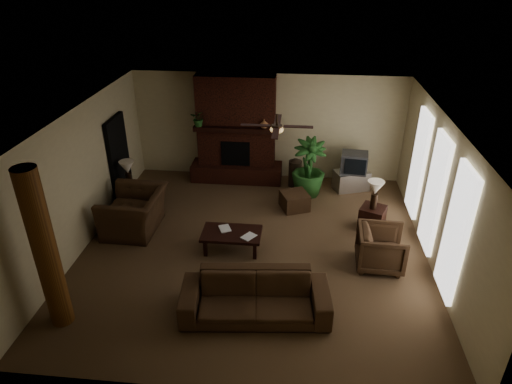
# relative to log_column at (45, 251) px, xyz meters

# --- Properties ---
(room_shell) EXTENTS (7.00, 7.00, 7.00)m
(room_shell) POSITION_rel_log_column_xyz_m (2.95, 2.40, 0.00)
(room_shell) COLOR brown
(room_shell) RESTS_ON ground
(fireplace) EXTENTS (2.40, 0.70, 2.80)m
(fireplace) POSITION_rel_log_column_xyz_m (2.15, 5.62, -0.24)
(fireplace) COLOR #431B12
(fireplace) RESTS_ON ground
(windows) EXTENTS (0.08, 3.65, 2.35)m
(windows) POSITION_rel_log_column_xyz_m (6.40, 2.60, -0.05)
(windows) COLOR white
(windows) RESTS_ON ground
(log_column) EXTENTS (0.36, 0.36, 2.80)m
(log_column) POSITION_rel_log_column_xyz_m (0.00, 0.00, 0.00)
(log_column) COLOR brown
(log_column) RESTS_ON ground
(doorway) EXTENTS (0.10, 1.00, 2.10)m
(doorway) POSITION_rel_log_column_xyz_m (-0.49, 4.20, -0.35)
(doorway) COLOR black
(doorway) RESTS_ON ground
(ceiling_fan) EXTENTS (1.35, 1.35, 0.37)m
(ceiling_fan) POSITION_rel_log_column_xyz_m (3.35, 2.70, 1.13)
(ceiling_fan) COLOR black
(ceiling_fan) RESTS_ON ceiling
(sofa) EXTENTS (2.52, 0.94, 0.96)m
(sofa) POSITION_rel_log_column_xyz_m (3.17, 0.48, -0.92)
(sofa) COLOR #412C1B
(sofa) RESTS_ON ground
(armchair_left) EXTENTS (0.92, 1.39, 1.20)m
(armchair_left) POSITION_rel_log_column_xyz_m (0.28, 2.85, -0.80)
(armchair_left) COLOR #412C1B
(armchair_left) RESTS_ON ground
(armchair_right) EXTENTS (0.85, 0.91, 0.90)m
(armchair_right) POSITION_rel_log_column_xyz_m (5.44, 2.04, -0.95)
(armchair_right) COLOR #412C1B
(armchair_right) RESTS_ON ground
(coffee_table) EXTENTS (1.20, 0.70, 0.43)m
(coffee_table) POSITION_rel_log_column_xyz_m (2.51, 2.28, -1.03)
(coffee_table) COLOR black
(coffee_table) RESTS_ON ground
(ottoman) EXTENTS (0.78, 0.78, 0.40)m
(ottoman) POSITION_rel_log_column_xyz_m (3.74, 4.14, -1.20)
(ottoman) COLOR #412C1B
(ottoman) RESTS_ON ground
(tv_stand) EXTENTS (0.97, 0.75, 0.50)m
(tv_stand) POSITION_rel_log_column_xyz_m (5.17, 5.29, -1.15)
(tv_stand) COLOR silver
(tv_stand) RESTS_ON ground
(tv) EXTENTS (0.70, 0.60, 0.52)m
(tv) POSITION_rel_log_column_xyz_m (5.19, 5.25, -0.64)
(tv) COLOR #373739
(tv) RESTS_ON tv_stand
(floor_vase) EXTENTS (0.34, 0.34, 0.77)m
(floor_vase) POSITION_rel_log_column_xyz_m (3.72, 5.34, -0.97)
(floor_vase) COLOR #30251B
(floor_vase) RESTS_ON ground
(floor_plant) EXTENTS (1.08, 1.60, 0.82)m
(floor_plant) POSITION_rel_log_column_xyz_m (4.05, 4.89, -0.99)
(floor_plant) COLOR #245020
(floor_plant) RESTS_ON ground
(side_table_left) EXTENTS (0.61, 0.61, 0.55)m
(side_table_left) POSITION_rel_log_column_xyz_m (-0.14, 3.82, -1.12)
(side_table_left) COLOR black
(side_table_left) RESTS_ON ground
(lamp_left) EXTENTS (0.42, 0.42, 0.65)m
(lamp_left) POSITION_rel_log_column_xyz_m (-0.15, 3.81, -0.40)
(lamp_left) COLOR black
(lamp_left) RESTS_ON side_table_left
(side_table_right) EXTENTS (0.66, 0.66, 0.55)m
(side_table_right) POSITION_rel_log_column_xyz_m (5.46, 3.38, -1.12)
(side_table_right) COLOR black
(side_table_right) RESTS_ON ground
(lamp_right) EXTENTS (0.41, 0.41, 0.65)m
(lamp_right) POSITION_rel_log_column_xyz_m (5.44, 3.34, -0.40)
(lamp_right) COLOR black
(lamp_right) RESTS_ON side_table_right
(mantel_plant) EXTENTS (0.44, 0.47, 0.33)m
(mantel_plant) POSITION_rel_log_column_xyz_m (1.25, 5.33, 0.32)
(mantel_plant) COLOR #245020
(mantel_plant) RESTS_ON fireplace
(mantel_vase) EXTENTS (0.28, 0.29, 0.22)m
(mantel_vase) POSITION_rel_log_column_xyz_m (2.89, 5.36, 0.27)
(mantel_vase) COLOR #99633D
(mantel_vase) RESTS_ON fireplace
(book_a) EXTENTS (0.21, 0.11, 0.29)m
(book_a) POSITION_rel_log_column_xyz_m (2.25, 2.33, -0.83)
(book_a) COLOR #999999
(book_a) RESTS_ON coffee_table
(book_b) EXTENTS (0.19, 0.14, 0.29)m
(book_b) POSITION_rel_log_column_xyz_m (2.79, 2.20, -0.82)
(book_b) COLOR #999999
(book_b) RESTS_ON coffee_table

